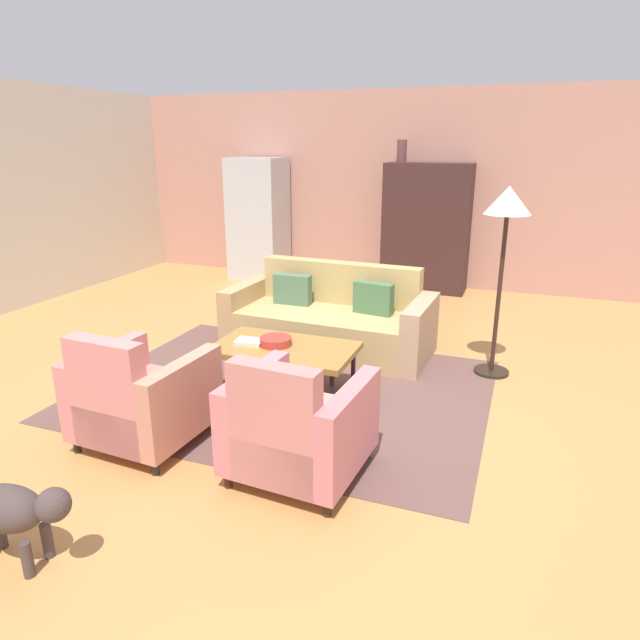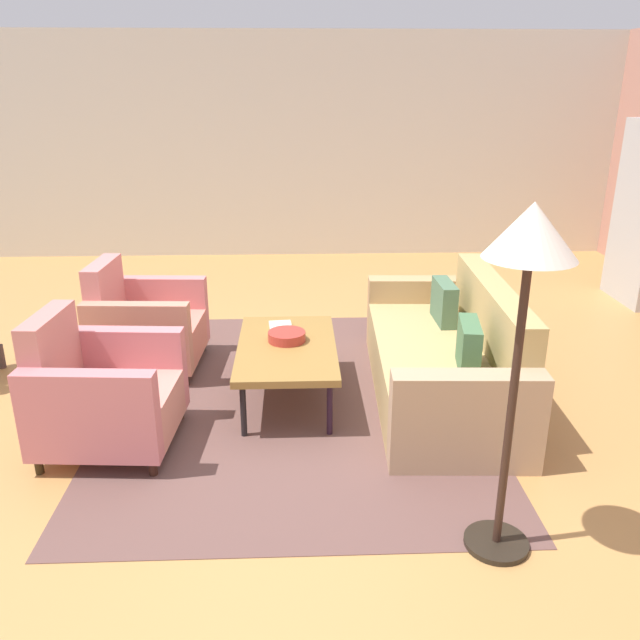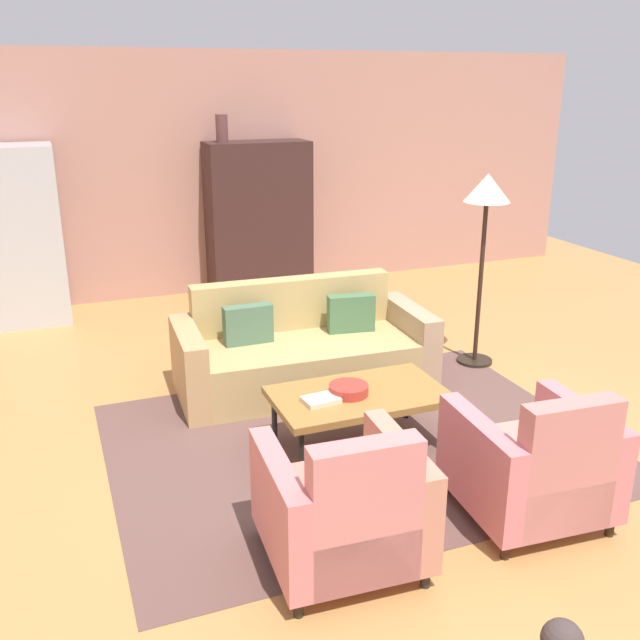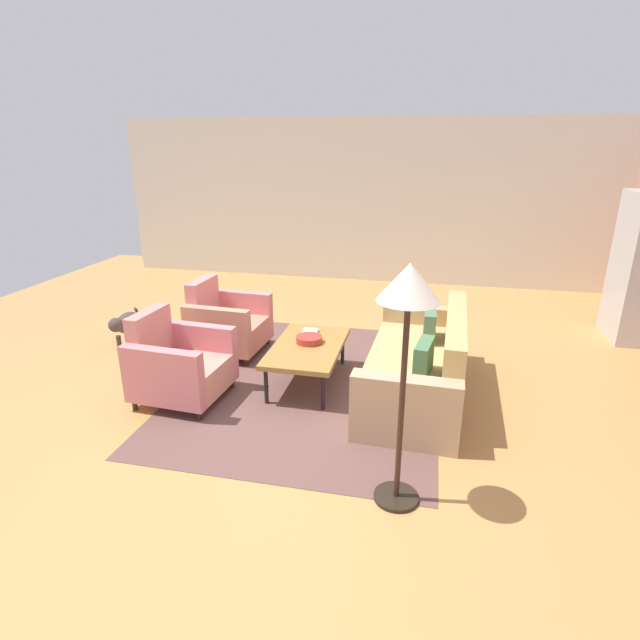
% 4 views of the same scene
% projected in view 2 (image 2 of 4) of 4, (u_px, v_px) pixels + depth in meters
% --- Properties ---
extents(ground_plane, '(11.11, 11.11, 0.00)m').
position_uv_depth(ground_plane, '(275.00, 419.00, 4.44)').
color(ground_plane, '#BB8649').
extents(wall_left, '(0.12, 8.75, 2.80)m').
position_uv_depth(wall_left, '(282.00, 147.00, 8.30)').
color(wall_left, silver).
rests_on(wall_left, ground).
extents(area_rug, '(3.40, 2.60, 0.01)m').
position_uv_depth(area_rug, '(295.00, 397.00, 4.74)').
color(area_rug, brown).
rests_on(area_rug, ground).
extents(couch, '(2.14, 0.99, 0.86)m').
position_uv_depth(couch, '(450.00, 360.00, 4.68)').
color(couch, tan).
rests_on(couch, ground).
extents(coffee_table, '(1.20, 0.70, 0.42)m').
position_uv_depth(coffee_table, '(287.00, 350.00, 4.61)').
color(coffee_table, black).
rests_on(coffee_table, ground).
extents(armchair_left, '(0.84, 0.84, 0.88)m').
position_uv_depth(armchair_left, '(142.00, 327.00, 5.14)').
color(armchair_left, '#372D20').
rests_on(armchair_left, ground).
extents(armchair_right, '(0.85, 0.85, 0.88)m').
position_uv_depth(armchair_right, '(99.00, 396.00, 4.02)').
color(armchair_right, '#36231A').
rests_on(armchair_right, ground).
extents(fruit_bowl, '(0.27, 0.27, 0.07)m').
position_uv_depth(fruit_bowl, '(287.00, 336.00, 4.66)').
color(fruit_bowl, '#AE332B').
rests_on(fruit_bowl, coffee_table).
extents(book_stack, '(0.25, 0.19, 0.03)m').
position_uv_depth(book_stack, '(281.00, 328.00, 4.87)').
color(book_stack, beige).
rests_on(book_stack, coffee_table).
extents(floor_lamp, '(0.40, 0.40, 1.72)m').
position_uv_depth(floor_lamp, '(528.00, 267.00, 2.73)').
color(floor_lamp, black).
rests_on(floor_lamp, ground).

